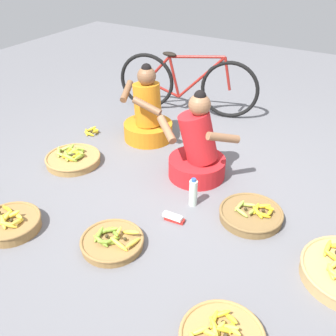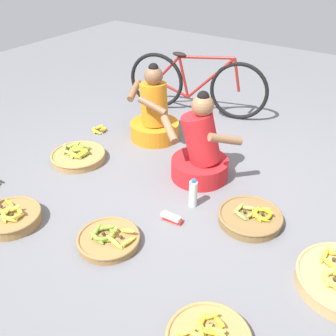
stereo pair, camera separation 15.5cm
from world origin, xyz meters
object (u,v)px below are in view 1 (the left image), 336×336
(vendor_woman_front, at_px, (197,150))
(bicycle_leaning, at_px, (187,84))
(banana_basket_front_center, at_px, (112,241))
(water_bottle, at_px, (193,193))
(banana_basket_mid_left, at_px, (11,223))
(loose_bananas_front_right, at_px, (92,131))
(vendor_woman_behind, at_px, (147,116))
(banana_basket_back_left, at_px, (73,159))
(packet_carton_stack, at_px, (174,218))
(banana_basket_near_bicycle, at_px, (251,214))

(vendor_woman_front, distance_m, bicycle_leaning, 1.44)
(banana_basket_front_center, bearing_deg, bicycle_leaning, 105.61)
(water_bottle, bearing_deg, bicycle_leaning, 119.90)
(bicycle_leaning, distance_m, banana_basket_mid_left, 2.62)
(bicycle_leaning, distance_m, water_bottle, 1.89)
(bicycle_leaning, height_order, banana_basket_front_center, bicycle_leaning)
(vendor_woman_front, distance_m, water_bottle, 0.47)
(banana_basket_mid_left, distance_m, loose_bananas_front_right, 1.63)
(vendor_woman_front, xyz_separation_m, vendor_woman_behind, (-0.79, 0.40, -0.00))
(vendor_woman_front, relative_size, vendor_woman_behind, 1.01)
(vendor_woman_front, height_order, banana_basket_back_left, vendor_woman_front)
(vendor_woman_front, relative_size, banana_basket_back_left, 1.57)
(banana_basket_front_center, bearing_deg, banana_basket_back_left, 144.75)
(bicycle_leaning, height_order, water_bottle, bicycle_leaning)
(vendor_woman_front, relative_size, banana_basket_front_center, 1.80)
(bicycle_leaning, bearing_deg, banana_basket_mid_left, -92.74)
(vendor_woman_behind, relative_size, banana_basket_front_center, 1.78)
(water_bottle, bearing_deg, vendor_woman_behind, 140.13)
(bicycle_leaning, xyz_separation_m, loose_bananas_front_right, (-0.63, -1.05, -0.33))
(loose_bananas_front_right, xyz_separation_m, packet_carton_stack, (1.53, -0.84, 0.00))
(banana_basket_mid_left, bearing_deg, vendor_woman_front, 57.32)
(vendor_woman_behind, height_order, banana_basket_near_bicycle, vendor_woman_behind)
(banana_basket_near_bicycle, relative_size, banana_basket_front_center, 1.09)
(vendor_woman_front, xyz_separation_m, banana_basket_back_left, (-1.14, -0.41, -0.22))
(loose_bananas_front_right, height_order, packet_carton_stack, loose_bananas_front_right)
(banana_basket_front_center, bearing_deg, packet_carton_stack, 62.48)
(loose_bananas_front_right, bearing_deg, vendor_woman_behind, 20.95)
(vendor_woman_front, bearing_deg, water_bottle, -66.95)
(vendor_woman_front, height_order, vendor_woman_behind, vendor_woman_front)
(vendor_woman_behind, height_order, loose_bananas_front_right, vendor_woman_behind)
(banana_basket_front_center, xyz_separation_m, packet_carton_stack, (0.24, 0.47, -0.01))
(banana_basket_near_bicycle, distance_m, packet_carton_stack, 0.61)
(banana_basket_near_bicycle, bearing_deg, vendor_woman_front, 152.68)
(banana_basket_back_left, height_order, loose_bananas_front_right, banana_basket_back_left)
(bicycle_leaning, xyz_separation_m, packet_carton_stack, (0.90, -1.89, -0.33))
(banana_basket_back_left, bearing_deg, bicycle_leaning, 76.93)
(banana_basket_near_bicycle, distance_m, water_bottle, 0.49)
(banana_basket_front_center, xyz_separation_m, banana_basket_mid_left, (-0.78, -0.24, 0.01))
(banana_basket_front_center, distance_m, banana_basket_mid_left, 0.82)
(banana_basket_near_bicycle, relative_size, water_bottle, 1.94)
(packet_carton_stack, bearing_deg, water_bottle, 82.81)
(banana_basket_near_bicycle, height_order, loose_bananas_front_right, banana_basket_near_bicycle)
(vendor_woman_front, distance_m, loose_bananas_front_right, 1.42)
(packet_carton_stack, bearing_deg, banana_basket_mid_left, -145.34)
(banana_basket_near_bicycle, bearing_deg, packet_carton_stack, -147.14)
(banana_basket_front_center, bearing_deg, water_bottle, 69.27)
(banana_basket_front_center, distance_m, packet_carton_stack, 0.53)
(banana_basket_back_left, height_order, water_bottle, water_bottle)
(packet_carton_stack, bearing_deg, vendor_woman_behind, 131.04)
(vendor_woman_behind, xyz_separation_m, loose_bananas_front_right, (-0.60, -0.23, -0.24))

